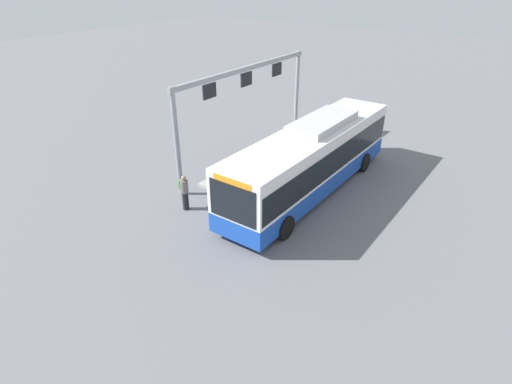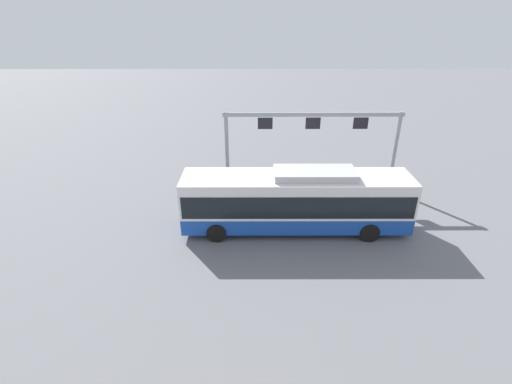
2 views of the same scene
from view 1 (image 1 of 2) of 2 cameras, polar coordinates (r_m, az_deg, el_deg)
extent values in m
plane|color=slate|center=(20.70, 7.26, 0.18)|extent=(120.00, 120.00, 0.00)
cube|color=#9E9E99|center=(23.86, 2.77, 4.55)|extent=(10.00, 2.80, 0.16)
cube|color=#1947AD|center=(20.35, 7.39, 2.10)|extent=(11.85, 2.57, 0.85)
cube|color=silver|center=(19.79, 7.64, 5.68)|extent=(11.85, 2.57, 1.90)
cube|color=black|center=(19.86, 7.60, 5.14)|extent=(11.61, 2.60, 1.20)
cube|color=black|center=(15.37, -3.26, -1.54)|extent=(0.05, 2.13, 1.50)
cube|color=#B7B7BC|center=(20.13, 9.09, 9.41)|extent=(4.15, 1.77, 0.36)
cube|color=orange|center=(15.01, -3.18, 1.38)|extent=(0.13, 1.75, 0.28)
cylinder|color=black|center=(16.85, 3.98, -4.81)|extent=(1.00, 0.31, 1.00)
cylinder|color=black|center=(18.02, -2.47, -2.36)|extent=(1.00, 0.31, 1.00)
cylinder|color=black|center=(23.11, 14.50, 3.97)|extent=(1.00, 0.31, 1.00)
cylinder|color=black|center=(23.98, 9.24, 5.43)|extent=(1.00, 0.31, 1.00)
cylinder|color=black|center=(19.06, -9.58, -1.19)|extent=(0.33, 0.33, 0.85)
cylinder|color=slate|center=(18.72, -9.75, 0.74)|extent=(0.41, 0.41, 0.60)
sphere|color=#9E755B|center=(18.53, -9.85, 1.87)|extent=(0.22, 0.22, 0.22)
cube|color=#4C8447|center=(18.90, -10.19, 1.10)|extent=(0.31, 0.24, 0.40)
cylinder|color=#334C8C|center=(20.27, -3.92, 1.57)|extent=(0.37, 0.37, 0.85)
cylinder|color=black|center=(19.95, -3.99, 3.43)|extent=(0.45, 0.45, 0.60)
sphere|color=brown|center=(19.78, -4.03, 4.51)|extent=(0.22, 0.22, 0.22)
cube|color=#4C8447|center=(20.15, -4.34, 3.77)|extent=(0.33, 0.28, 0.40)
cylinder|color=gray|center=(27.47, 5.56, 13.26)|extent=(0.24, 0.24, 5.20)
cylinder|color=gray|center=(19.49, -10.73, 6.49)|extent=(0.24, 0.24, 5.20)
cube|color=gray|center=(22.59, -1.34, 16.48)|extent=(11.01, 0.20, 0.24)
cube|color=black|center=(25.04, 2.85, 16.35)|extent=(0.90, 0.08, 0.70)
cube|color=black|center=(22.71, -1.33, 15.12)|extent=(0.90, 0.08, 0.70)
cube|color=black|center=(20.52, -6.36, 13.52)|extent=(0.90, 0.08, 0.70)
cylinder|color=#2D5133|center=(27.29, 6.92, 8.70)|extent=(0.52, 0.52, 0.90)
camera|label=2|loc=(16.63, 72.34, 13.54)|focal=26.17mm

